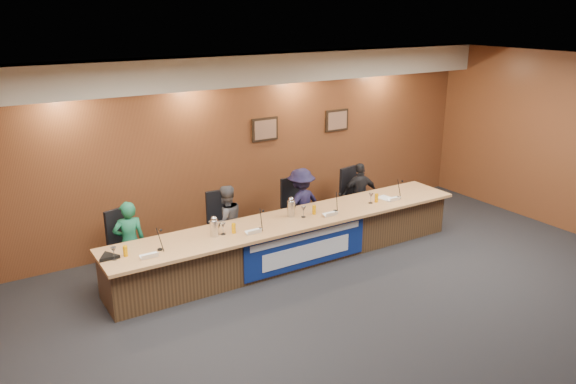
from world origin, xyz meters
name	(u,v)px	position (x,y,z in m)	size (l,w,h in m)	color
floor	(392,328)	(0.00, 0.00, 0.00)	(10.00, 10.00, 0.00)	black
ceiling	(408,77)	(0.00, 0.00, 3.20)	(10.00, 8.00, 0.04)	silver
wall_back	(245,145)	(0.00, 4.00, 1.60)	(10.00, 0.04, 3.20)	brown
soffit	(250,69)	(0.00, 3.75, 2.95)	(10.00, 0.50, 0.50)	beige
dais_body	(292,240)	(0.00, 2.40, 0.35)	(6.00, 0.80, 0.70)	#48311C
dais_top	(294,220)	(0.00, 2.35, 0.72)	(6.10, 0.95, 0.05)	tan
banner	(307,248)	(0.00, 1.99, 0.38)	(2.20, 0.02, 0.65)	navy
banner_text_upper	(307,236)	(0.00, 1.97, 0.58)	(2.00, 0.01, 0.10)	silver
banner_text_lower	(307,253)	(0.00, 1.97, 0.30)	(1.60, 0.01, 0.28)	silver
wall_photo_left	(265,129)	(0.40, 3.97, 1.85)	(0.52, 0.04, 0.42)	black
wall_photo_right	(337,120)	(2.00, 3.97, 1.85)	(0.52, 0.04, 0.42)	black
panelist_a	(130,242)	(-2.43, 3.05, 0.63)	(0.46, 0.30, 1.27)	#176342
panelist_b	(226,222)	(-0.86, 3.05, 0.62)	(0.61, 0.47, 1.25)	#464549
panelist_c	(301,205)	(0.59, 3.05, 0.65)	(0.85, 0.49, 1.31)	#181431
panelist_d	(360,195)	(1.90, 3.05, 0.61)	(0.71, 0.30, 1.22)	black
office_chair_a	(129,249)	(-2.43, 3.15, 0.48)	(0.48, 0.48, 0.08)	black
office_chair_b	(224,229)	(-0.86, 3.15, 0.48)	(0.48, 0.48, 0.08)	black
office_chair_c	(298,212)	(0.59, 3.15, 0.48)	(0.48, 0.48, 0.08)	black
office_chair_d	(356,200)	(1.90, 3.15, 0.48)	(0.48, 0.48, 0.08)	black
nameplate_a	(150,256)	(-2.44, 2.09, 0.80)	(0.24, 0.06, 0.09)	white
microphone_a	(160,249)	(-2.23, 2.29, 0.76)	(0.07, 0.07, 0.02)	black
juice_glass_a	(125,251)	(-2.69, 2.34, 0.82)	(0.06, 0.06, 0.15)	#E29500
water_glass_a	(114,253)	(-2.85, 2.31, 0.84)	(0.08, 0.08, 0.18)	silver
nameplate_b	(255,231)	(-0.85, 2.10, 0.80)	(0.24, 0.06, 0.09)	white
microphone_b	(260,229)	(-0.69, 2.22, 0.76)	(0.07, 0.07, 0.02)	black
juice_glass_b	(234,228)	(-1.09, 2.31, 0.82)	(0.06, 0.06, 0.15)	#E29500
water_glass_b	(223,229)	(-1.25, 2.34, 0.84)	(0.08, 0.08, 0.18)	silver
nameplate_c	(332,214)	(0.55, 2.10, 0.80)	(0.24, 0.06, 0.09)	white
microphone_c	(335,211)	(0.74, 2.26, 0.76)	(0.07, 0.07, 0.02)	black
juice_glass_c	(314,210)	(0.37, 2.34, 0.82)	(0.06, 0.06, 0.15)	#E29500
water_glass_c	(303,212)	(0.15, 2.31, 0.84)	(0.08, 0.08, 0.18)	silver
nameplate_d	(395,199)	(1.92, 2.13, 0.80)	(0.24, 0.06, 0.09)	white
microphone_d	(397,197)	(2.08, 2.25, 0.76)	(0.07, 0.07, 0.02)	black
juice_glass_d	(376,198)	(1.61, 2.26, 0.82)	(0.06, 0.06, 0.15)	#E29500
water_glass_d	(371,198)	(1.49, 2.27, 0.84)	(0.08, 0.08, 0.18)	silver
carafe_left	(214,228)	(-1.38, 2.35, 0.87)	(0.13, 0.13, 0.24)	silver
carafe_mid	(291,209)	(0.00, 2.45, 0.88)	(0.13, 0.13, 0.26)	silver
speakerphone	(108,257)	(-2.91, 2.39, 0.78)	(0.32, 0.32, 0.05)	black
paper_stack	(386,198)	(1.89, 2.33, 0.75)	(0.22, 0.30, 0.01)	white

